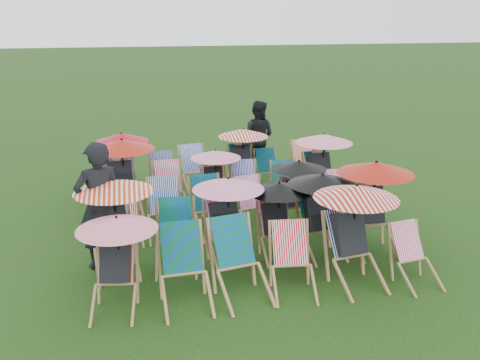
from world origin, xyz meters
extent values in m
plane|color=black|center=(0.00, 0.00, 0.00)|extent=(100.00, 100.00, 0.00)
cube|color=red|center=(-2.06, -2.00, 0.61)|extent=(0.50, 0.40, 0.54)
cube|color=black|center=(-2.06, -2.04, 0.61)|extent=(0.43, 0.45, 0.57)
sphere|color=tan|center=(-2.05, -1.95, 0.90)|extent=(0.20, 0.20, 0.20)
cylinder|color=black|center=(-2.01, -2.09, 0.86)|extent=(0.03, 0.03, 0.67)
cone|color=pink|center=(-2.01, -2.09, 1.16)|extent=(1.05, 1.05, 0.16)
cube|color=#096222|center=(-1.20, -1.97, 0.70)|extent=(0.55, 0.42, 0.63)
cube|color=#0A6D3F|center=(-0.48, -1.92, 0.71)|extent=(0.60, 0.49, 0.64)
cube|color=red|center=(0.33, -1.97, 0.63)|extent=(0.51, 0.40, 0.57)
cube|color=#0F0797|center=(1.18, -1.91, 0.69)|extent=(0.58, 0.47, 0.62)
cube|color=black|center=(1.19, -1.96, 0.69)|extent=(0.50, 0.52, 0.65)
sphere|color=tan|center=(1.17, -1.85, 1.04)|extent=(0.23, 0.23, 0.23)
cylinder|color=black|center=(1.26, -1.99, 0.98)|extent=(0.03, 0.03, 0.76)
cone|color=red|center=(1.26, -1.99, 1.33)|extent=(1.20, 1.20, 0.19)
cube|color=#DE2C75|center=(2.05, -2.10, 0.57)|extent=(0.47, 0.38, 0.51)
cube|color=red|center=(-2.15, -0.87, 0.68)|extent=(0.56, 0.45, 0.61)
cube|color=black|center=(-2.14, -0.92, 0.68)|extent=(0.48, 0.50, 0.64)
sphere|color=tan|center=(-2.16, -0.82, 1.01)|extent=(0.22, 0.22, 0.22)
cylinder|color=black|center=(-2.07, -0.95, 0.96)|extent=(0.03, 0.03, 0.74)
cone|color=red|center=(-2.07, -0.95, 1.30)|extent=(1.17, 1.17, 0.18)
cube|color=#0A6F34|center=(-1.18, -0.88, 0.68)|extent=(0.55, 0.43, 0.61)
cube|color=#E52D9D|center=(-0.44, -0.89, 0.64)|extent=(0.53, 0.42, 0.57)
cube|color=black|center=(-0.44, -0.94, 0.64)|extent=(0.45, 0.47, 0.60)
sphere|color=tan|center=(-0.45, -0.84, 0.95)|extent=(0.21, 0.21, 0.21)
cylinder|color=black|center=(-0.37, -0.97, 0.90)|extent=(0.03, 0.03, 0.70)
cone|color=pink|center=(-0.37, -0.97, 1.22)|extent=(1.10, 1.10, 0.17)
cube|color=#E12D69|center=(0.38, -0.87, 0.58)|extent=(0.44, 0.33, 0.52)
cube|color=black|center=(0.38, -0.92, 0.58)|extent=(0.37, 0.38, 0.54)
sphere|color=tan|center=(0.38, -0.83, 0.86)|extent=(0.19, 0.19, 0.19)
cylinder|color=black|center=(0.44, -0.95, 0.82)|extent=(0.03, 0.03, 0.64)
cone|color=black|center=(0.44, -0.95, 1.11)|extent=(1.00, 1.00, 0.15)
cube|color=#0A713A|center=(1.06, -0.91, 0.63)|extent=(0.52, 0.41, 0.57)
cube|color=black|center=(1.07, -0.95, 0.63)|extent=(0.44, 0.46, 0.59)
sphere|color=tan|center=(1.05, -0.86, 0.94)|extent=(0.21, 0.21, 0.21)
cylinder|color=black|center=(1.13, -0.99, 0.89)|extent=(0.03, 0.03, 0.69)
cone|color=black|center=(1.13, -0.99, 1.21)|extent=(1.09, 1.09, 0.17)
cube|color=#F2306D|center=(1.95, -0.89, 0.70)|extent=(0.54, 0.40, 0.63)
cube|color=black|center=(1.95, -0.94, 0.70)|extent=(0.45, 0.47, 0.66)
sphere|color=tan|center=(1.95, -0.83, 1.05)|extent=(0.23, 0.23, 0.23)
cylinder|color=black|center=(2.02, -0.99, 0.99)|extent=(0.03, 0.03, 0.77)
cone|color=#A81809|center=(2.02, -0.99, 1.35)|extent=(1.22, 1.22, 0.19)
cube|color=red|center=(-2.00, 0.24, 0.63)|extent=(0.49, 0.37, 0.56)
cube|color=#072D9E|center=(-1.29, 0.32, 0.66)|extent=(0.50, 0.37, 0.59)
cube|color=#096133|center=(-0.54, 0.32, 0.66)|extent=(0.55, 0.45, 0.59)
cube|color=#FF338D|center=(0.25, 0.34, 0.61)|extent=(0.52, 0.43, 0.55)
cube|color=red|center=(1.06, 0.29, 0.57)|extent=(0.47, 0.38, 0.52)
cube|color=black|center=(1.06, 0.25, 0.57)|extent=(0.41, 0.42, 0.54)
sphere|color=tan|center=(1.05, 0.34, 0.86)|extent=(0.19, 0.19, 0.19)
cylinder|color=black|center=(1.12, 0.22, 0.81)|extent=(0.03, 0.03, 0.63)
cone|color=black|center=(1.12, 0.22, 1.10)|extent=(0.99, 0.99, 0.15)
cube|color=#CF2976|center=(1.94, 0.28, 0.63)|extent=(0.50, 0.39, 0.57)
cube|color=#100799|center=(-2.05, 1.45, 0.71)|extent=(0.59, 0.47, 0.63)
cube|color=black|center=(-2.04, 1.39, 0.70)|extent=(0.51, 0.52, 0.66)
sphere|color=tan|center=(-2.06, 1.50, 1.05)|extent=(0.23, 0.23, 0.23)
cylinder|color=black|center=(-1.97, 1.36, 1.00)|extent=(0.03, 0.03, 0.78)
cone|color=#AA1809|center=(-1.97, 1.36, 1.35)|extent=(1.22, 1.22, 0.19)
cube|color=#E62E6C|center=(-1.14, 1.46, 0.65)|extent=(0.51, 0.39, 0.59)
cube|color=red|center=(-0.26, 1.39, 0.57)|extent=(0.46, 0.36, 0.51)
cube|color=black|center=(-0.26, 1.34, 0.57)|extent=(0.39, 0.40, 0.53)
sphere|color=tan|center=(-0.26, 1.43, 0.85)|extent=(0.19, 0.19, 0.19)
cylinder|color=black|center=(-0.21, 1.30, 0.80)|extent=(0.03, 0.03, 0.62)
cone|color=pink|center=(-0.21, 1.30, 1.09)|extent=(0.98, 0.98, 0.15)
cube|color=#0E07A5|center=(0.35, 1.46, 0.60)|extent=(0.48, 0.38, 0.54)
cube|color=#0A7135|center=(1.18, 1.37, 0.58)|extent=(0.47, 0.37, 0.52)
cube|color=#096839|center=(1.93, 1.46, 0.67)|extent=(0.55, 0.44, 0.60)
cube|color=black|center=(1.94, 1.41, 0.67)|extent=(0.48, 0.49, 0.63)
sphere|color=tan|center=(1.92, 1.52, 1.00)|extent=(0.22, 0.22, 0.22)
cylinder|color=black|center=(2.01, 1.38, 0.94)|extent=(0.03, 0.03, 0.73)
cone|color=pink|center=(2.01, 1.38, 1.28)|extent=(1.15, 1.15, 0.18)
cube|color=#DE2C90|center=(-2.06, 2.61, 0.64)|extent=(0.48, 0.36, 0.57)
cube|color=black|center=(-2.06, 2.56, 0.64)|extent=(0.40, 0.42, 0.60)
sphere|color=tan|center=(-2.06, 2.66, 0.95)|extent=(0.21, 0.21, 0.21)
cylinder|color=black|center=(-2.00, 2.52, 0.90)|extent=(0.03, 0.03, 0.70)
cone|color=#AC091B|center=(-2.00, 2.52, 1.22)|extent=(1.10, 1.10, 0.17)
cube|color=#071092|center=(-1.20, 2.54, 0.59)|extent=(0.46, 0.35, 0.53)
cube|color=#07299D|center=(-0.52, 2.66, 0.65)|extent=(0.55, 0.44, 0.59)
cube|color=#096737|center=(0.52, 2.60, 0.63)|extent=(0.51, 0.40, 0.57)
cube|color=black|center=(0.52, 2.55, 0.63)|extent=(0.44, 0.45, 0.59)
sphere|color=tan|center=(0.53, 2.65, 0.94)|extent=(0.21, 0.21, 0.21)
cylinder|color=black|center=(0.57, 2.50, 0.89)|extent=(0.03, 0.03, 0.70)
cone|color=red|center=(0.57, 2.50, 1.21)|extent=(1.09, 1.09, 0.17)
cube|color=#0A6A21|center=(1.09, 2.49, 0.57)|extent=(0.44, 0.33, 0.51)
cube|color=red|center=(1.98, 2.58, 0.65)|extent=(0.52, 0.40, 0.58)
imported|color=black|center=(-2.30, -0.88, 0.98)|extent=(0.83, 0.68, 1.96)
imported|color=black|center=(1.16, 3.60, 0.86)|extent=(1.04, 0.98, 1.71)
camera|label=1|loc=(-1.71, -8.56, 3.76)|focal=40.00mm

